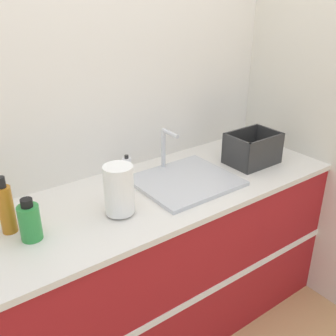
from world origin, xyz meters
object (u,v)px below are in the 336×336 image
Objects in this scene: paper_towel_roll at (119,190)px; soap_dispenser at (127,167)px; bottle_green at (30,222)px; dish_rack at (252,151)px; sink at (185,179)px; bottle_amber at (6,208)px.

soap_dispenser is (0.22, 0.31, -0.07)m from paper_towel_roll.
dish_rack is at bearing -0.19° from bottle_green.
paper_towel_roll is 0.39m from soap_dispenser.
sink is at bearing 176.12° from dish_rack.
bottle_green is at bearing -155.93° from soap_dispenser.
bottle_amber is 0.68m from soap_dispenser.
sink is 0.32m from soap_dispenser.
dish_rack is (0.89, 0.04, -0.05)m from paper_towel_roll.
soap_dispenser is (0.60, 0.27, -0.03)m from bottle_green.
paper_towel_roll is 1.97× the size of soap_dispenser.
bottle_green is (-1.27, 0.00, 0.01)m from dish_rack.
paper_towel_roll is 0.89m from dish_rack.
sink is 0.81m from bottle_green.
sink reaches higher than soap_dispenser.
bottle_green reaches higher than dish_rack.
paper_towel_roll reaches higher than bottle_green.
dish_rack is at bearing 2.53° from paper_towel_roll.
bottle_green is 0.66m from soap_dispenser.
soap_dispenser is at bearing 14.00° from bottle_amber.
bottle_amber reaches higher than dish_rack.
dish_rack is 0.72m from soap_dispenser.
paper_towel_roll is 1.29× the size of bottle_green.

